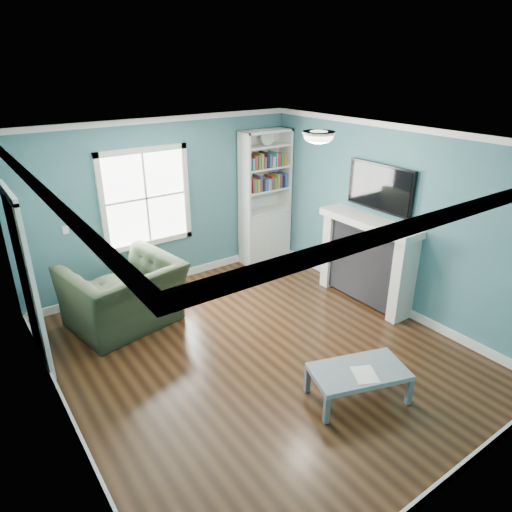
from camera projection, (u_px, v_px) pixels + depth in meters
floor at (259, 353)px, 5.67m from camera, size 5.00×5.00×0.00m
room_walls at (260, 234)px, 5.05m from camera, size 5.00×5.00×5.00m
trim at (260, 262)px, 5.18m from camera, size 4.50×5.00×2.60m
window at (146, 198)px, 6.80m from camera, size 1.40×0.06×1.50m
bookshelf at (265, 211)px, 7.97m from camera, size 0.90×0.35×2.31m
fireplace at (367, 261)px, 6.68m from camera, size 0.44×1.58×1.30m
tv at (380, 187)px, 6.31m from camera, size 0.06×1.10×0.65m
door at (26, 281)px, 5.12m from camera, size 0.12×0.98×2.17m
ceiling_fixture at (319, 136)px, 5.21m from camera, size 0.38×0.38×0.15m
light_switch at (66, 230)px, 6.26m from camera, size 0.08×0.01×0.12m
recliner at (123, 285)px, 6.05m from camera, size 1.52×1.13×1.21m
coffee_table at (359, 373)px, 4.80m from camera, size 1.12×0.83×0.36m
paper_sheet at (365, 375)px, 4.70m from camera, size 0.34×0.36×0.00m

